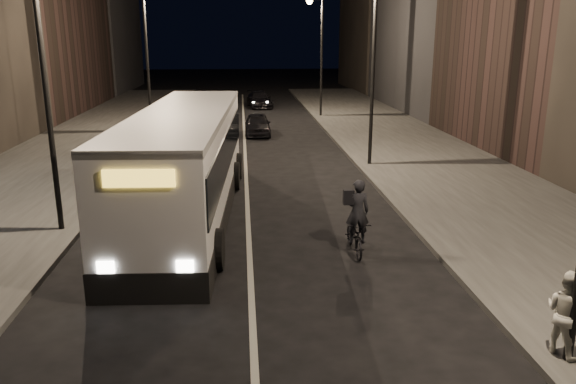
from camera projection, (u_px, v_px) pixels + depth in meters
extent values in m
plane|color=black|center=(251.00, 283.00, 13.50)|extent=(180.00, 180.00, 0.00)
cube|color=#353533|center=(418.00, 155.00, 27.59)|extent=(7.00, 70.00, 0.16)
cube|color=#353533|center=(63.00, 161.00, 26.24)|extent=(7.00, 70.00, 0.16)
cylinder|color=black|center=(373.00, 74.00, 24.34)|extent=(0.16, 0.16, 8.00)
cylinder|color=black|center=(321.00, 59.00, 39.70)|extent=(0.16, 0.16, 8.00)
sphere|color=#FFD18C|center=(309.00, 1.00, 38.58)|extent=(0.44, 0.44, 0.44)
cylinder|color=black|center=(46.00, 94.00, 15.77)|extent=(0.16, 0.16, 8.00)
cylinder|color=black|center=(147.00, 64.00, 33.05)|extent=(0.16, 0.16, 8.00)
cube|color=silver|center=(186.00, 165.00, 18.16)|extent=(3.34, 12.98, 3.43)
cube|color=black|center=(185.00, 150.00, 18.03)|extent=(3.40, 12.56, 1.23)
cube|color=silver|center=(184.00, 114.00, 17.72)|extent=(3.36, 12.98, 0.19)
cube|color=gold|center=(139.00, 178.00, 11.66)|extent=(1.50, 0.21, 0.38)
cylinder|color=black|center=(109.00, 251.00, 14.11)|extent=(0.43, 1.09, 1.07)
cylinder|color=black|center=(216.00, 249.00, 14.19)|extent=(0.43, 1.09, 1.07)
cylinder|color=black|center=(169.00, 171.00, 22.36)|extent=(0.43, 1.09, 1.07)
cylinder|color=black|center=(236.00, 171.00, 22.44)|extent=(0.43, 1.09, 1.07)
imported|color=black|center=(355.00, 236.00, 15.30)|extent=(0.66, 1.84, 0.97)
imported|color=black|center=(357.00, 212.00, 14.91)|extent=(0.65, 0.43, 1.76)
imported|color=beige|center=(566.00, 313.00, 10.05)|extent=(0.87, 0.96, 1.61)
imported|color=black|center=(257.00, 124.00, 33.48)|extent=(1.54, 3.77, 1.28)
imported|color=#363638|center=(193.00, 112.00, 38.72)|extent=(1.93, 4.17, 1.33)
imported|color=black|center=(259.00, 100.00, 46.43)|extent=(2.30, 4.54, 1.26)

